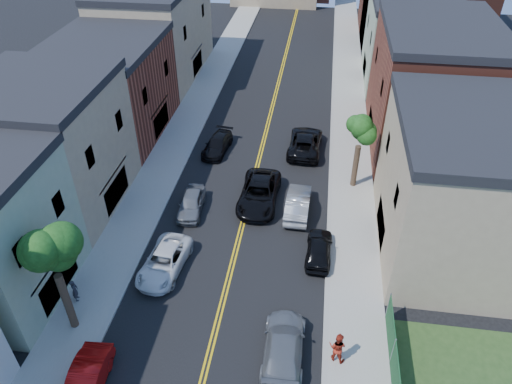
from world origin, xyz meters
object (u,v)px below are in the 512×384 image
at_px(black_suv_lane, 259,193).
at_px(pedestrian_left, 75,290).
at_px(dark_car_right_far, 305,142).
at_px(red_sedan, 86,383).
at_px(grey_car_right, 284,347).
at_px(silver_car_right, 298,203).
at_px(white_pickup, 164,262).
at_px(grey_car_left, 191,203).
at_px(black_car_left, 217,144).
at_px(black_car_right, 319,249).
at_px(pedestrian_right, 338,347).

distance_m(black_suv_lane, pedestrian_left, 14.53).
bearing_deg(dark_car_right_far, red_sedan, 71.44).
xyz_separation_m(grey_car_right, silver_car_right, (-0.13, 12.33, 0.02)).
height_order(white_pickup, silver_car_right, silver_car_right).
bearing_deg(grey_car_left, black_car_left, 85.70).
xyz_separation_m(red_sedan, black_car_right, (11.00, 11.29, -0.03)).
bearing_deg(red_sedan, pedestrian_left, 115.11).
distance_m(white_pickup, dark_car_right_far, 17.76).
distance_m(red_sedan, grey_car_right, 10.04).
bearing_deg(pedestrian_right, grey_car_right, 21.02).
xyz_separation_m(black_car_right, pedestrian_right, (1.20, -7.71, 0.41)).
bearing_deg(white_pickup, grey_car_right, -27.37).
bearing_deg(grey_car_right, pedestrian_left, -10.04).
bearing_deg(black_suv_lane, red_sedan, -109.95).
bearing_deg(black_car_left, white_pickup, -84.77).
distance_m(grey_car_left, black_suv_lane, 5.09).
xyz_separation_m(black_car_right, silver_car_right, (-1.70, 4.50, 0.09)).
xyz_separation_m(white_pickup, dark_car_right_far, (7.95, 15.88, 0.12)).
bearing_deg(pedestrian_left, white_pickup, -73.83).
xyz_separation_m(black_car_left, silver_car_right, (7.60, -7.59, 0.13)).
distance_m(red_sedan, pedestrian_right, 12.72).
height_order(red_sedan, black_car_right, red_sedan).
bearing_deg(black_car_right, dark_car_right_far, -81.19).
height_order(grey_car_left, dark_car_right_far, dark_car_right_far).
height_order(red_sedan, black_car_left, red_sedan).
xyz_separation_m(grey_car_left, pedestrian_left, (-4.61, -9.36, 0.20)).
relative_size(black_car_left, silver_car_right, 0.95).
distance_m(red_sedan, black_car_left, 23.44).
distance_m(black_car_left, grey_car_right, 21.37).
bearing_deg(black_car_left, grey_car_left, -84.46).
height_order(black_suv_lane, pedestrian_right, pedestrian_right).
bearing_deg(grey_car_right, red_sedan, 19.29).
distance_m(dark_car_right_far, pedestrian_right, 21.22).
relative_size(white_pickup, dark_car_right_far, 0.85).
xyz_separation_m(black_car_left, black_suv_lane, (4.62, -6.82, 0.18)).
relative_size(red_sedan, black_suv_lane, 0.74).
bearing_deg(pedestrian_left, grey_car_right, -119.22).
relative_size(silver_car_right, dark_car_right_far, 0.81).
xyz_separation_m(silver_car_right, pedestrian_left, (-12.37, -10.31, 0.12)).
relative_size(black_car_left, black_car_right, 1.10).
xyz_separation_m(grey_car_left, grey_car_right, (7.89, -11.38, 0.06)).
bearing_deg(black_suv_lane, silver_car_right, -13.58).
relative_size(black_car_left, grey_car_right, 0.86).
relative_size(red_sedan, pedestrian_right, 2.30).
height_order(white_pickup, dark_car_right_far, dark_car_right_far).
relative_size(grey_car_left, pedestrian_right, 2.16).
bearing_deg(grey_car_left, white_pickup, -95.03).
relative_size(white_pickup, pedestrian_left, 3.29).
distance_m(grey_car_right, pedestrian_left, 12.66).
bearing_deg(white_pickup, red_sedan, -93.11).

